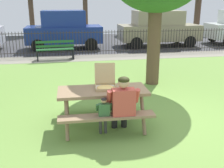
# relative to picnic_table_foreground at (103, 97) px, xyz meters

# --- Properties ---
(ground) EXTENTS (28.00, 11.36, 0.02)m
(ground) POSITION_rel_picnic_table_foreground_xyz_m (1.17, 1.85, -0.61)
(ground) COLOR #739D45
(cobblestone_walkway) EXTENTS (28.00, 1.40, 0.01)m
(cobblestone_walkway) POSITION_rel_picnic_table_foreground_xyz_m (1.17, 6.83, -0.60)
(cobblestone_walkway) COLOR gray
(street_asphalt) EXTENTS (28.00, 7.99, 0.01)m
(street_asphalt) POSITION_rel_picnic_table_foreground_xyz_m (1.17, 11.52, -0.60)
(street_asphalt) COLOR #38383D
(picnic_table_foreground) EXTENTS (1.82, 1.50, 0.79)m
(picnic_table_foreground) POSITION_rel_picnic_table_foreground_xyz_m (0.00, 0.00, 0.00)
(picnic_table_foreground) COLOR #957556
(picnic_table_foreground) RESTS_ON ground
(pizza_box_open) EXTENTS (0.46, 0.50, 0.48)m
(pizza_box_open) POSITION_rel_picnic_table_foreground_xyz_m (0.07, 0.12, 0.26)
(pizza_box_open) COLOR tan
(pizza_box_open) RESTS_ON picnic_table_foreground
(pizza_slice_on_table) EXTENTS (0.26, 0.24, 0.02)m
(pizza_slice_on_table) POSITION_rel_picnic_table_foreground_xyz_m (0.53, -0.12, 0.18)
(pizza_slice_on_table) COLOR #F1CD57
(pizza_slice_on_table) RESTS_ON picnic_table_foreground
(adult_at_table) EXTENTS (0.61, 0.59, 1.19)m
(adult_at_table) POSITION_rel_picnic_table_foreground_xyz_m (0.30, -0.51, 0.06)
(adult_at_table) COLOR black
(adult_at_table) RESTS_ON ground
(child_at_table) EXTENTS (0.30, 0.29, 0.81)m
(child_at_table) POSITION_rel_picnic_table_foreground_xyz_m (-0.06, -0.53, -0.10)
(child_at_table) COLOR #404040
(child_at_table) RESTS_ON ground
(iron_fence_streetside) EXTENTS (21.53, 0.03, 1.15)m
(iron_fence_streetside) POSITION_rel_picnic_table_foreground_xyz_m (1.17, 7.53, -0.01)
(iron_fence_streetside) COLOR #2D2823
(iron_fence_streetside) RESTS_ON ground
(park_bench_center) EXTENTS (1.63, 0.61, 0.85)m
(park_bench_center) POSITION_rel_picnic_table_foreground_xyz_m (-1.17, 6.69, -0.18)
(park_bench_center) COLOR #215B2A
(park_bench_center) RESTS_ON ground
(parked_car_center) EXTENTS (3.91, 1.86, 1.98)m
(parked_car_center) POSITION_rel_picnic_table_foreground_xyz_m (-0.76, 9.46, 0.41)
(parked_car_center) COLOR navy
(parked_car_center) RESTS_ON ground
(parked_car_right) EXTENTS (4.40, 1.91, 1.94)m
(parked_car_right) POSITION_rel_picnic_table_foreground_xyz_m (4.41, 9.46, 0.41)
(parked_car_right) COLOR gray
(parked_car_right) RESTS_ON ground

